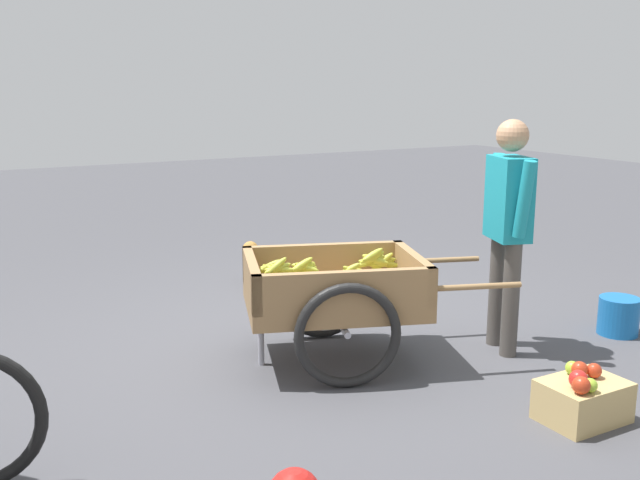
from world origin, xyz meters
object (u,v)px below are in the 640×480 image
Objects in this scene: apple_crate at (583,398)px; vendor_person at (508,216)px; dog at (277,255)px; fruit_cart at (334,295)px; plastic_bucket at (619,316)px.

vendor_person is at bearing -110.24° from apple_crate.
fruit_cart is at bearing 75.49° from dog.
fruit_cart is at bearing -15.56° from plastic_bucket.
vendor_person reaches higher than dog.
apple_crate is (1.31, 0.83, -0.01)m from plastic_bucket.
fruit_cart is 1.24m from vendor_person.
apple_crate is (-0.71, 1.39, -0.31)m from fruit_cart.
vendor_person is at bearing -10.70° from plastic_bucket.
vendor_person is at bearing 160.38° from fruit_cart.
apple_crate is (-0.25, 3.18, -0.14)m from dog.
plastic_bucket is (-0.94, 0.18, -0.78)m from vendor_person.
fruit_cart is 1.86m from dog.
vendor_person is (-1.08, 0.39, 0.47)m from fruit_cart.
fruit_cart is 1.18× the size of vendor_person.
plastic_bucket is at bearing 164.44° from fruit_cart.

